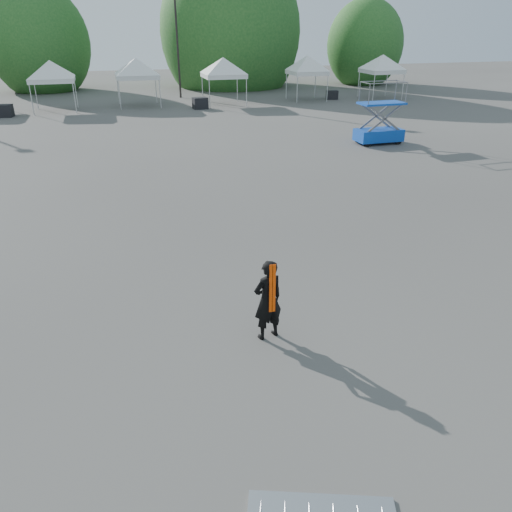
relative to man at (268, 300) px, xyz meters
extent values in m
plane|color=#474442|center=(0.45, 2.96, -0.83)|extent=(120.00, 120.00, 0.00)
cylinder|color=black|center=(3.45, 34.96, 3.92)|extent=(0.16, 0.16, 9.50)
cylinder|color=#382314|center=(-7.55, 42.96, 0.31)|extent=(0.36, 0.36, 2.27)
ellipsoid|color=#1C561F|center=(-7.55, 42.96, 3.11)|extent=(4.16, 4.16, 4.78)
cylinder|color=#382314|center=(9.45, 41.96, 0.57)|extent=(0.36, 0.36, 2.80)
ellipsoid|color=#1C561F|center=(9.45, 41.96, 4.02)|extent=(5.12, 5.12, 5.89)
cylinder|color=#382314|center=(22.45, 39.96, 0.22)|extent=(0.36, 0.36, 2.10)
ellipsoid|color=#1C561F|center=(22.45, 39.96, 2.81)|extent=(3.84, 3.84, 4.42)
cylinder|color=silver|center=(-7.22, 29.12, 0.17)|extent=(0.06, 0.06, 2.00)
cylinder|color=silver|center=(-4.52, 29.12, 0.17)|extent=(0.06, 0.06, 2.00)
cylinder|color=silver|center=(-7.22, 31.82, 0.17)|extent=(0.06, 0.06, 2.00)
cylinder|color=silver|center=(-4.52, 31.82, 0.17)|extent=(0.06, 0.06, 2.00)
cube|color=white|center=(-5.87, 30.47, 1.25)|extent=(2.90, 2.90, 0.30)
pyramid|color=white|center=(-5.87, 30.47, 2.50)|extent=(4.10, 4.10, 1.10)
cylinder|color=silver|center=(-1.54, 29.87, 0.17)|extent=(0.06, 0.06, 2.00)
cylinder|color=silver|center=(1.28, 29.87, 0.17)|extent=(0.06, 0.06, 2.00)
cylinder|color=silver|center=(-1.54, 32.69, 0.17)|extent=(0.06, 0.06, 2.00)
cylinder|color=silver|center=(1.28, 32.69, 0.17)|extent=(0.06, 0.06, 2.00)
cube|color=white|center=(-0.13, 31.28, 1.25)|extent=(3.02, 3.02, 0.30)
pyramid|color=white|center=(-0.13, 31.28, 2.50)|extent=(4.27, 4.27, 1.10)
cylinder|color=silver|center=(4.66, 28.77, 0.17)|extent=(0.06, 0.06, 2.00)
cylinder|color=silver|center=(7.40, 28.77, 0.17)|extent=(0.06, 0.06, 2.00)
cylinder|color=silver|center=(4.66, 31.51, 0.17)|extent=(0.06, 0.06, 2.00)
cylinder|color=silver|center=(7.40, 31.51, 0.17)|extent=(0.06, 0.06, 2.00)
cube|color=white|center=(6.03, 30.14, 1.25)|extent=(2.94, 2.94, 0.30)
pyramid|color=white|center=(6.03, 30.14, 2.50)|extent=(4.16, 4.16, 1.10)
cylinder|color=silver|center=(11.56, 29.40, 0.17)|extent=(0.06, 0.06, 2.00)
cylinder|color=silver|center=(14.05, 29.40, 0.17)|extent=(0.06, 0.06, 2.00)
cylinder|color=silver|center=(11.56, 31.88, 0.17)|extent=(0.06, 0.06, 2.00)
cylinder|color=silver|center=(14.05, 31.88, 0.17)|extent=(0.06, 0.06, 2.00)
cube|color=white|center=(12.81, 30.64, 1.25)|extent=(2.69, 2.69, 0.30)
pyramid|color=white|center=(12.81, 30.64, 2.50)|extent=(3.80, 3.80, 1.10)
cylinder|color=silver|center=(17.73, 28.82, 0.17)|extent=(0.06, 0.06, 2.00)
cylinder|color=silver|center=(20.31, 28.82, 0.17)|extent=(0.06, 0.06, 2.00)
cylinder|color=silver|center=(17.73, 31.41, 0.17)|extent=(0.06, 0.06, 2.00)
cylinder|color=silver|center=(20.31, 31.41, 0.17)|extent=(0.06, 0.06, 2.00)
cube|color=white|center=(19.02, 30.12, 1.25)|extent=(2.79, 2.79, 0.30)
pyramid|color=white|center=(19.02, 30.12, 2.50)|extent=(3.94, 3.94, 1.10)
imported|color=black|center=(0.00, 0.00, 0.00)|extent=(0.68, 0.53, 1.65)
cube|color=#FF4505|center=(0.00, -0.16, 0.33)|extent=(0.13, 0.02, 0.99)
cube|color=#0D28B0|center=(10.60, 14.95, -0.39)|extent=(2.35, 1.21, 0.58)
cube|color=#0D28B0|center=(10.60, 14.95, 1.16)|extent=(2.25, 1.16, 0.10)
cylinder|color=black|center=(9.73, 14.45, -0.65)|extent=(0.35, 0.15, 0.35)
cylinder|color=black|center=(11.48, 14.49, -0.65)|extent=(0.35, 0.15, 0.35)
cylinder|color=black|center=(9.71, 15.42, -0.65)|extent=(0.35, 0.15, 0.35)
cylinder|color=black|center=(11.46, 15.46, -0.65)|extent=(0.35, 0.15, 0.35)
cube|color=black|center=(-8.97, 28.86, -0.44)|extent=(1.11, 0.92, 0.78)
cube|color=black|center=(3.93, 28.65, -0.44)|extent=(1.08, 0.89, 0.78)
cube|color=black|center=(15.03, 30.61, -0.49)|extent=(0.98, 0.83, 0.68)
camera|label=1|loc=(-2.51, -7.84, 4.79)|focal=35.00mm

